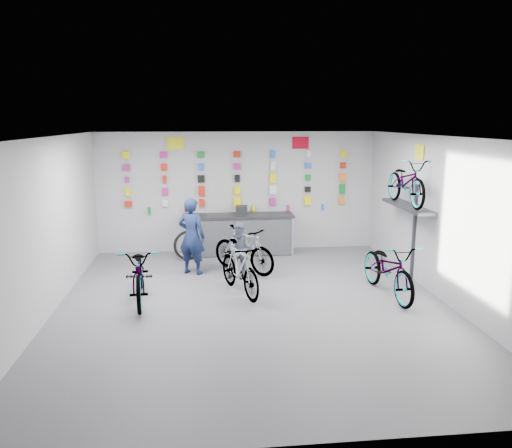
{
  "coord_description": "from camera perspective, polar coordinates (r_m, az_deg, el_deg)",
  "views": [
    {
      "loc": [
        -0.86,
        -8.48,
        3.28
      ],
      "look_at": [
        0.2,
        1.4,
        1.2
      ],
      "focal_mm": 35.0,
      "sensor_mm": 36.0,
      "label": 1
    }
  ],
  "objects": [
    {
      "name": "merch_wall",
      "position": [
        12.54,
        -1.62,
        4.84
      ],
      "size": [
        5.57,
        0.08,
        1.55
      ],
      "color": "red",
      "rests_on": "wall_back"
    },
    {
      "name": "wall_right",
      "position": [
        9.7,
        20.72,
        0.46
      ],
      "size": [
        0.0,
        8.0,
        8.0
      ],
      "primitive_type": "plane",
      "rotation": [
        1.57,
        0.0,
        -1.57
      ],
      "color": "silver",
      "rests_on": "floor"
    },
    {
      "name": "register",
      "position": [
        12.26,
        -1.66,
        1.6
      ],
      "size": [
        0.31,
        0.33,
        0.22
      ],
      "primitive_type": "cube",
      "rotation": [
        0.0,
        0.0,
        -0.1
      ],
      "color": "black",
      "rests_on": "counter"
    },
    {
      "name": "bike_wall",
      "position": [
        10.59,
        16.83,
        4.64
      ],
      "size": [
        0.63,
        1.8,
        0.95
      ],
      "primitive_type": "imported",
      "color": "gray",
      "rests_on": "wall_bracket"
    },
    {
      "name": "spare_wheel",
      "position": [
        12.02,
        -7.8,
        -2.44
      ],
      "size": [
        0.73,
        0.42,
        0.71
      ],
      "rotation": [
        0.0,
        0.0,
        0.33
      ],
      "color": "black",
      "rests_on": "floor"
    },
    {
      "name": "wall_left",
      "position": [
        9.06,
        -22.93,
        -0.47
      ],
      "size": [
        0.0,
        8.0,
        8.0
      ],
      "primitive_type": "plane",
      "rotation": [
        1.57,
        0.0,
        1.57
      ],
      "color": "silver",
      "rests_on": "floor"
    },
    {
      "name": "wall_front",
      "position": [
        4.9,
        4.5,
        -9.53
      ],
      "size": [
        7.0,
        0.0,
        7.0
      ],
      "primitive_type": "plane",
      "rotation": [
        -1.57,
        0.0,
        0.0
      ],
      "color": "silver",
      "rests_on": "floor"
    },
    {
      "name": "ceiling",
      "position": [
        8.53,
        -0.33,
        9.92
      ],
      "size": [
        8.0,
        8.0,
        0.0
      ],
      "primitive_type": "plane",
      "rotation": [
        3.14,
        0.0,
        0.0
      ],
      "color": "white",
      "rests_on": "wall_back"
    },
    {
      "name": "counter",
      "position": [
        12.37,
        -1.98,
        -1.26
      ],
      "size": [
        2.7,
        0.66,
        1.0
      ],
      "color": "black",
      "rests_on": "floor"
    },
    {
      "name": "sign_left",
      "position": [
        12.49,
        -9.17,
        9.08
      ],
      "size": [
        0.42,
        0.02,
        0.3
      ],
      "primitive_type": "cube",
      "color": "yellow",
      "rests_on": "wall_back"
    },
    {
      "name": "sign_side",
      "position": [
        10.63,
        18.17,
        7.82
      ],
      "size": [
        0.02,
        0.4,
        0.3
      ],
      "primitive_type": "cube",
      "color": "yellow",
      "rests_on": "wall_right"
    },
    {
      "name": "sign_right",
      "position": [
        12.71,
        5.11,
        9.23
      ],
      "size": [
        0.42,
        0.02,
        0.3
      ],
      "primitive_type": "cube",
      "color": "red",
      "rests_on": "wall_back"
    },
    {
      "name": "bike_left",
      "position": [
        9.44,
        -13.13,
        -5.45
      ],
      "size": [
        0.91,
        2.08,
        1.06
      ],
      "primitive_type": "imported",
      "rotation": [
        0.0,
        0.0,
        0.11
      ],
      "color": "gray",
      "rests_on": "floor"
    },
    {
      "name": "wall_bracket",
      "position": [
        10.7,
        17.02,
        1.51
      ],
      "size": [
        0.39,
        1.9,
        2.0
      ],
      "color": "#333338",
      "rests_on": "wall_right"
    },
    {
      "name": "floor",
      "position": [
        9.13,
        -0.31,
        -9.24
      ],
      "size": [
        8.0,
        8.0,
        0.0
      ],
      "primitive_type": "plane",
      "color": "#4C4C51",
      "rests_on": "ground"
    },
    {
      "name": "bike_service",
      "position": [
        10.91,
        -1.43,
        -2.91
      ],
      "size": [
        1.53,
        1.56,
        1.02
      ],
      "primitive_type": "imported",
      "rotation": [
        0.0,
        0.0,
        0.77
      ],
      "color": "gray",
      "rests_on": "floor"
    },
    {
      "name": "wall_back",
      "position": [
        12.64,
        -2.16,
        3.69
      ],
      "size": [
        7.0,
        0.0,
        7.0
      ],
      "primitive_type": "plane",
      "rotation": [
        1.57,
        0.0,
        0.0
      ],
      "color": "silver",
      "rests_on": "floor"
    },
    {
      "name": "customer",
      "position": [
        10.44,
        -1.73,
        -3.06
      ],
      "size": [
        0.62,
        0.5,
        1.2
      ],
      "primitive_type": "imported",
      "rotation": [
        0.0,
        0.0,
        -0.07
      ],
      "color": "#515B6E",
      "rests_on": "floor"
    },
    {
      "name": "bike_right",
      "position": [
        9.78,
        14.9,
        -4.93
      ],
      "size": [
        0.89,
        2.08,
        1.06
      ],
      "primitive_type": "imported",
      "rotation": [
        0.0,
        0.0,
        0.09
      ],
      "color": "gray",
      "rests_on": "floor"
    },
    {
      "name": "clerk",
      "position": [
        10.79,
        -7.36,
        -1.39
      ],
      "size": [
        0.72,
        0.63,
        1.67
      ],
      "primitive_type": "imported",
      "rotation": [
        0.0,
        0.0,
        2.68
      ],
      "color": "#131F44",
      "rests_on": "floor"
    },
    {
      "name": "bike_center",
      "position": [
        9.55,
        -1.89,
        -5.06
      ],
      "size": [
        1.02,
        1.76,
        1.02
      ],
      "primitive_type": "imported",
      "rotation": [
        0.0,
        0.0,
        0.34
      ],
      "color": "gray",
      "rests_on": "floor"
    }
  ]
}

